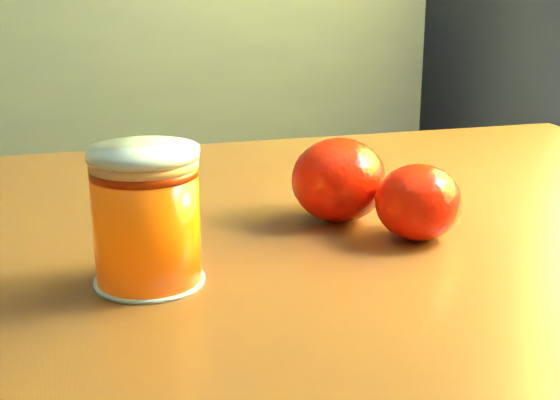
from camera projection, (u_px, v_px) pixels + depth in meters
name	position (u px, v px, depth m)	size (l,w,h in m)	color
table	(272.00, 338.00, 0.63)	(0.97, 0.71, 0.70)	brown
juice_glass	(147.00, 218.00, 0.50)	(0.07, 0.07, 0.09)	#FF5405
orange_front	(339.00, 180.00, 0.63)	(0.08, 0.08, 0.07)	#F31A04
orange_back	(418.00, 202.00, 0.59)	(0.07, 0.07, 0.06)	#F31A04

